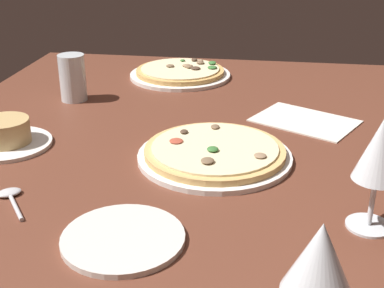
{
  "coord_description": "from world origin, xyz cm",
  "views": [
    {
      "loc": [
        -88.93,
        -17.96,
        46.84
      ],
      "look_at": [
        0.51,
        -4.25,
        7.0
      ],
      "focal_mm": 49.4,
      "sensor_mm": 36.0,
      "label": 1
    }
  ],
  "objects": [
    {
      "name": "spoon",
      "position": [
        -19.16,
        22.6,
        4.46
      ],
      "size": [
        9.96,
        8.41,
        1.0
      ],
      "color": "silver",
      "rests_on": "dining_table"
    },
    {
      "name": "pizza_main",
      "position": [
        1.02,
        -8.49,
        5.22
      ],
      "size": [
        29.19,
        29.19,
        3.35
      ],
      "color": "white",
      "rests_on": "dining_table"
    },
    {
      "name": "wine_glass_near",
      "position": [
        -43.72,
        -23.99,
        14.56
      ],
      "size": [
        7.5,
        7.5,
        15.16
      ],
      "color": "silver",
      "rests_on": "dining_table"
    },
    {
      "name": "dining_table",
      "position": [
        0.0,
        0.0,
        2.0
      ],
      "size": [
        150.0,
        110.0,
        4.0
      ],
      "primitive_type": "cube",
      "color": "brown",
      "rests_on": "ground"
    },
    {
      "name": "pizza_side",
      "position": [
        53.53,
        7.18,
        5.22
      ],
      "size": [
        28.34,
        28.34,
        3.4
      ],
      "color": "white",
      "rests_on": "dining_table"
    },
    {
      "name": "ramekin_on_saucer",
      "position": [
        0.8,
        33.13,
        6.2
      ],
      "size": [
        17.56,
        17.56,
        5.59
      ],
      "color": "white",
      "rests_on": "dining_table"
    },
    {
      "name": "wine_glass_far",
      "position": [
        -18.93,
        -33.74,
        16.02
      ],
      "size": [
        6.99,
        6.99,
        17.45
      ],
      "color": "silver",
      "rests_on": "dining_table"
    },
    {
      "name": "paper_menu",
      "position": [
        23.38,
        -26.23,
        4.15
      ],
      "size": [
        23.24,
        25.82,
        0.3
      ],
      "primitive_type": "cube",
      "rotation": [
        0.0,
        0.0,
        -0.49
      ],
      "color": "silver",
      "rests_on": "dining_table"
    },
    {
      "name": "water_glass",
      "position": [
        29.83,
        29.81,
        9.05
      ],
      "size": [
        6.43,
        6.43,
        11.41
      ],
      "color": "silver",
      "rests_on": "dining_table"
    },
    {
      "name": "side_plate",
      "position": [
        -28.07,
        1.26,
        4.45
      ],
      "size": [
        17.68,
        17.68,
        0.9
      ],
      "primitive_type": "cylinder",
      "color": "silver",
      "rests_on": "dining_table"
    }
  ]
}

